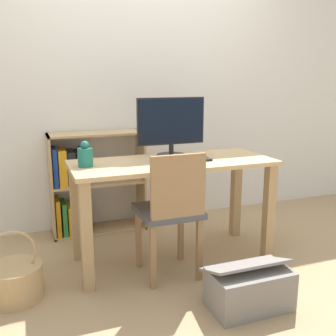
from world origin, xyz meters
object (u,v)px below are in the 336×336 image
Objects in this scene: chair at (171,209)px; keyboard at (185,160)px; monitor at (171,125)px; basket at (15,281)px; vase at (85,156)px; bookshelf at (82,187)px; storage_box at (249,287)px.

keyboard is at bearing 47.93° from chair.
basket is at bearing -164.07° from monitor.
basket is at bearing 173.40° from chair.
vase is 0.89m from basket.
monitor reaches higher than basket.
vase reaches higher than bookshelf.
keyboard is 0.78× the size of storage_box.
keyboard is 0.39m from chair.
keyboard is at bearing 6.19° from basket.
keyboard is at bearing -6.28° from vase.
vase reaches higher than storage_box.
monitor is at bearing 67.59° from chair.
storage_box is (0.74, -1.52, -0.29)m from bookshelf.
vase is at bearing -94.90° from bookshelf.
monitor is at bearing -45.23° from bookshelf.
monitor is 1.40× the size of keyboard.
chair is at bearing -5.07° from basket.
chair is 0.69m from storage_box.
monitor is at bearing 10.83° from vase.
chair is 1.81× the size of storage_box.
storage_box is at bearing -60.74° from chair.
monitor reaches higher than vase.
vase is at bearing -169.17° from monitor.
chair reaches higher than keyboard.
bookshelf is at bearing 111.69° from chair.
keyboard is 0.69m from vase.
chair is at bearing -110.88° from monitor.
monitor is 0.67m from chair.
chair is 1.11m from bookshelf.
vase is (-0.68, 0.08, 0.06)m from keyboard.
storage_box is (0.14, -0.92, -0.86)m from monitor.
basket is (-1.15, -0.33, -0.88)m from monitor.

